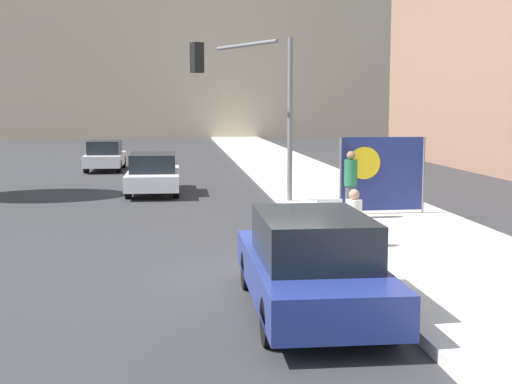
{
  "coord_description": "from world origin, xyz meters",
  "views": [
    {
      "loc": [
        -1.51,
        -12.54,
        3.11
      ],
      "look_at": [
        0.23,
        3.48,
        1.15
      ],
      "focal_mm": 50.0,
      "sensor_mm": 36.0,
      "label": 1
    }
  ],
  "objects_px": {
    "pedestrian_behind": "(350,179)",
    "car_on_road_nearest": "(153,173)",
    "parked_car_curbside": "(311,264)",
    "protest_banner": "(382,174)",
    "jogger_on_sidewalk": "(351,184)",
    "traffic_light_pole": "(254,89)",
    "seated_protester": "(354,217)",
    "car_on_road_midblock": "(105,156)"
  },
  "relations": [
    {
      "from": "pedestrian_behind",
      "to": "car_on_road_nearest",
      "type": "height_order",
      "value": "pedestrian_behind"
    },
    {
      "from": "parked_car_curbside",
      "to": "car_on_road_nearest",
      "type": "bearing_deg",
      "value": 100.64
    },
    {
      "from": "parked_car_curbside",
      "to": "car_on_road_nearest",
      "type": "relative_size",
      "value": 0.99
    },
    {
      "from": "protest_banner",
      "to": "car_on_road_nearest",
      "type": "height_order",
      "value": "protest_banner"
    },
    {
      "from": "jogger_on_sidewalk",
      "to": "parked_car_curbside",
      "type": "xyz_separation_m",
      "value": [
        -2.5,
        -7.79,
        -0.32
      ]
    },
    {
      "from": "parked_car_curbside",
      "to": "car_on_road_nearest",
      "type": "height_order",
      "value": "parked_car_curbside"
    },
    {
      "from": "jogger_on_sidewalk",
      "to": "car_on_road_nearest",
      "type": "height_order",
      "value": "jogger_on_sidewalk"
    },
    {
      "from": "pedestrian_behind",
      "to": "traffic_light_pole",
      "type": "height_order",
      "value": "traffic_light_pole"
    },
    {
      "from": "traffic_light_pole",
      "to": "car_on_road_nearest",
      "type": "bearing_deg",
      "value": 126.06
    },
    {
      "from": "pedestrian_behind",
      "to": "parked_car_curbside",
      "type": "bearing_deg",
      "value": 69.59
    },
    {
      "from": "seated_protester",
      "to": "car_on_road_nearest",
      "type": "relative_size",
      "value": 0.25
    },
    {
      "from": "pedestrian_behind",
      "to": "car_on_road_midblock",
      "type": "xyz_separation_m",
      "value": [
        -8.3,
        15.44,
        -0.35
      ]
    },
    {
      "from": "car_on_road_midblock",
      "to": "seated_protester",
      "type": "bearing_deg",
      "value": -70.98
    },
    {
      "from": "jogger_on_sidewalk",
      "to": "seated_protester",
      "type": "bearing_deg",
      "value": 116.9
    },
    {
      "from": "protest_banner",
      "to": "parked_car_curbside",
      "type": "relative_size",
      "value": 0.5
    },
    {
      "from": "car_on_road_nearest",
      "to": "protest_banner",
      "type": "bearing_deg",
      "value": -46.7
    },
    {
      "from": "jogger_on_sidewalk",
      "to": "pedestrian_behind",
      "type": "bearing_deg",
      "value": -63.38
    },
    {
      "from": "seated_protester",
      "to": "protest_banner",
      "type": "distance_m",
      "value": 4.9
    },
    {
      "from": "jogger_on_sidewalk",
      "to": "traffic_light_pole",
      "type": "height_order",
      "value": "traffic_light_pole"
    },
    {
      "from": "jogger_on_sidewalk",
      "to": "car_on_road_nearest",
      "type": "bearing_deg",
      "value": -14.5
    },
    {
      "from": "car_on_road_nearest",
      "to": "car_on_road_midblock",
      "type": "xyz_separation_m",
      "value": [
        -2.63,
        9.37,
        0.0
      ]
    },
    {
      "from": "seated_protester",
      "to": "jogger_on_sidewalk",
      "type": "distance_m",
      "value": 3.95
    },
    {
      "from": "seated_protester",
      "to": "jogger_on_sidewalk",
      "type": "bearing_deg",
      "value": 96.12
    },
    {
      "from": "pedestrian_behind",
      "to": "parked_car_curbside",
      "type": "height_order",
      "value": "pedestrian_behind"
    },
    {
      "from": "jogger_on_sidewalk",
      "to": "protest_banner",
      "type": "relative_size",
      "value": 0.74
    },
    {
      "from": "jogger_on_sidewalk",
      "to": "traffic_light_pole",
      "type": "bearing_deg",
      "value": -14.81
    },
    {
      "from": "protest_banner",
      "to": "car_on_road_midblock",
      "type": "distance_m",
      "value": 18.49
    },
    {
      "from": "jogger_on_sidewalk",
      "to": "protest_banner",
      "type": "distance_m",
      "value": 1.22
    },
    {
      "from": "seated_protester",
      "to": "protest_banner",
      "type": "relative_size",
      "value": 0.51
    },
    {
      "from": "protest_banner",
      "to": "traffic_light_pole",
      "type": "height_order",
      "value": "traffic_light_pole"
    },
    {
      "from": "traffic_light_pole",
      "to": "car_on_road_nearest",
      "type": "distance_m",
      "value": 6.09
    },
    {
      "from": "traffic_light_pole",
      "to": "car_on_road_midblock",
      "type": "bearing_deg",
      "value": 112.88
    },
    {
      "from": "protest_banner",
      "to": "parked_car_curbside",
      "type": "xyz_separation_m",
      "value": [
        -3.52,
        -8.44,
        -0.52
      ]
    },
    {
      "from": "car_on_road_nearest",
      "to": "pedestrian_behind",
      "type": "bearing_deg",
      "value": -46.92
    },
    {
      "from": "jogger_on_sidewalk",
      "to": "traffic_light_pole",
      "type": "relative_size",
      "value": 0.35
    },
    {
      "from": "pedestrian_behind",
      "to": "car_on_road_midblock",
      "type": "height_order",
      "value": "pedestrian_behind"
    },
    {
      "from": "jogger_on_sidewalk",
      "to": "protest_banner",
      "type": "xyz_separation_m",
      "value": [
        1.01,
        0.65,
        0.2
      ]
    },
    {
      "from": "seated_protester",
      "to": "car_on_road_nearest",
      "type": "xyz_separation_m",
      "value": [
        -4.49,
        11.27,
        -0.11
      ]
    },
    {
      "from": "parked_car_curbside",
      "to": "car_on_road_nearest",
      "type": "xyz_separation_m",
      "value": [
        -2.86,
        15.21,
        -0.04
      ]
    },
    {
      "from": "car_on_road_midblock",
      "to": "protest_banner",
      "type": "bearing_deg",
      "value": -60.85
    },
    {
      "from": "seated_protester",
      "to": "pedestrian_behind",
      "type": "relative_size",
      "value": 0.69
    },
    {
      "from": "jogger_on_sidewalk",
      "to": "parked_car_curbside",
      "type": "relative_size",
      "value": 0.37
    }
  ]
}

